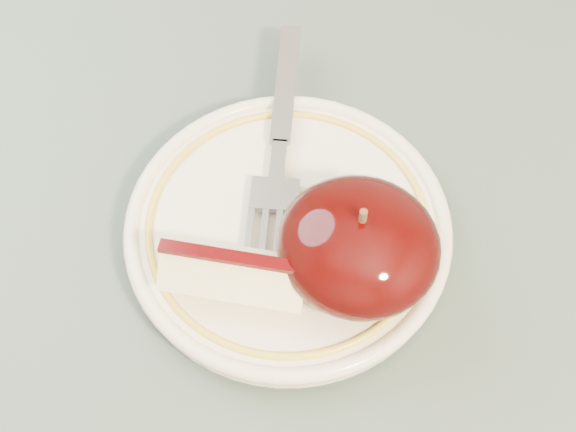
% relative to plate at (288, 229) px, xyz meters
% --- Properties ---
extents(plate, '(0.18, 0.18, 0.02)m').
position_rel_plate_xyz_m(plate, '(0.00, 0.00, 0.00)').
color(plate, beige).
rests_on(plate, table).
extents(apple_half, '(0.08, 0.08, 0.06)m').
position_rel_plate_xyz_m(apple_half, '(0.04, -0.01, 0.03)').
color(apple_half, black).
rests_on(apple_half, plate).
extents(apple_wedge, '(0.08, 0.04, 0.04)m').
position_rel_plate_xyz_m(apple_wedge, '(-0.01, -0.04, 0.02)').
color(apple_wedge, beige).
rests_on(apple_wedge, plate).
extents(fork, '(0.06, 0.17, 0.00)m').
position_rel_plate_xyz_m(fork, '(-0.02, 0.05, 0.01)').
color(fork, '#909398').
rests_on(fork, plate).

